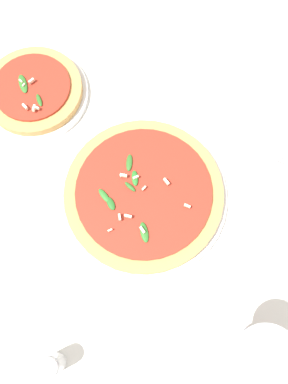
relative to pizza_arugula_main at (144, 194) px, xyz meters
The scene contains 5 objects.
ground_plane 0.03m from the pizza_arugula_main, 88.61° to the right, with size 6.00×6.00×0.00m, color silver.
pizza_arugula_main is the anchor object (origin of this frame).
pizza_personal_side 0.31m from the pizza_arugula_main, 35.79° to the right, with size 0.22×0.22×0.05m.
wine_glass 0.32m from the pizza_arugula_main, 129.53° to the left, with size 0.09×0.09×0.16m.
shaker_pepper 0.32m from the pizza_arugula_main, 71.85° to the left, with size 0.03×0.03×0.07m.
Camera 1 is at (-0.03, 0.22, 0.68)m, focal length 35.00 mm.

